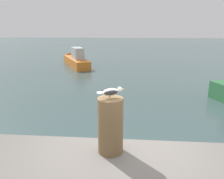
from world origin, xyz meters
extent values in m
cylinder|color=brown|center=(-0.22, -0.37, 1.72)|extent=(0.35, 0.35, 0.79)
cylinder|color=tan|center=(-0.22, -0.39, 2.13)|extent=(0.01, 0.01, 0.04)
cylinder|color=tan|center=(-0.23, -0.36, 2.13)|extent=(0.01, 0.01, 0.04)
ellipsoid|color=silver|center=(-0.22, -0.37, 2.20)|extent=(0.25, 0.18, 0.10)
sphere|color=silver|center=(-0.10, -0.32, 2.23)|extent=(0.06, 0.06, 0.06)
cone|color=gold|center=(-0.05, -0.29, 2.22)|extent=(0.05, 0.04, 0.02)
cube|color=silver|center=(-0.35, -0.43, 2.21)|extent=(0.10, 0.10, 0.01)
ellipsoid|color=#252525|center=(-0.20, -0.43, 2.21)|extent=(0.19, 0.11, 0.06)
ellipsoid|color=#252525|center=(-0.25, -0.33, 2.21)|extent=(0.19, 0.11, 0.06)
cube|color=orange|center=(-4.24, 14.09, 0.32)|extent=(3.05, 4.60, 0.64)
cone|color=orange|center=(-5.42, 16.38, 0.35)|extent=(1.27, 1.27, 0.94)
cube|color=#B2B2B7|center=(-3.98, 13.58, 1.07)|extent=(1.30, 1.69, 0.86)
camera|label=1|loc=(0.04, -3.18, 3.03)|focal=35.91mm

